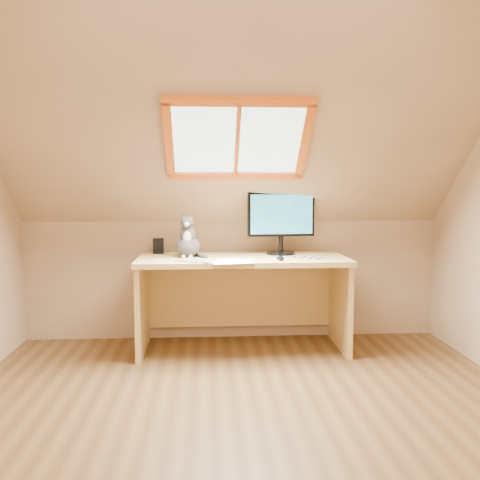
{
  "coord_description": "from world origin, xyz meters",
  "views": [
    {
      "loc": [
        -0.22,
        -2.77,
        1.29
      ],
      "look_at": [
        0.02,
        1.0,
        0.92
      ],
      "focal_mm": 40.0,
      "sensor_mm": 36.0,
      "label": 1
    }
  ],
  "objects": [
    {
      "name": "ground",
      "position": [
        0.0,
        0.0,
        0.0
      ],
      "size": [
        3.5,
        3.5,
        0.0
      ],
      "primitive_type": "plane",
      "color": "brown",
      "rests_on": "ground"
    },
    {
      "name": "room_shell",
      "position": [
        0.0,
        -0.09,
        1.43
      ],
      "size": [
        3.52,
        3.52,
        2.41
      ],
      "color": "tan",
      "rests_on": "ground"
    },
    {
      "name": "desk",
      "position": [
        0.06,
        1.45,
        0.52
      ],
      "size": [
        1.63,
        0.71,
        0.75
      ],
      "color": "#DDB769",
      "rests_on": "ground"
    },
    {
      "name": "monitor",
      "position": [
        0.38,
        1.51,
        1.04
      ],
      "size": [
        0.55,
        0.23,
        0.51
      ],
      "color": "black",
      "rests_on": "desk"
    },
    {
      "name": "cat",
      "position": [
        -0.37,
        1.39,
        0.87
      ],
      "size": [
        0.2,
        0.24,
        0.35
      ],
      "color": "#494441",
      "rests_on": "desk"
    },
    {
      "name": "desk_speaker",
      "position": [
        -0.62,
        1.63,
        0.81
      ],
      "size": [
        0.09,
        0.09,
        0.12
      ],
      "primitive_type": "cube",
      "rotation": [
        0.0,
        0.0,
        0.05
      ],
      "color": "black",
      "rests_on": "desk"
    },
    {
      "name": "graphics_tablet",
      "position": [
        -0.29,
        1.15,
        0.75
      ],
      "size": [
        0.31,
        0.27,
        0.01
      ],
      "primitive_type": "cube",
      "rotation": [
        0.0,
        0.0,
        -0.46
      ],
      "color": "#B2B2B7",
      "rests_on": "desk"
    },
    {
      "name": "mouse",
      "position": [
        0.33,
        1.15,
        0.76
      ],
      "size": [
        0.07,
        0.11,
        0.03
      ],
      "primitive_type": "ellipsoid",
      "rotation": [
        0.0,
        0.0,
        -0.13
      ],
      "color": "black",
      "rests_on": "desk"
    },
    {
      "name": "papers",
      "position": [
        0.03,
        1.12,
        0.75
      ],
      "size": [
        0.33,
        0.27,
        0.0
      ],
      "color": "white",
      "rests_on": "desk"
    },
    {
      "name": "cables",
      "position": [
        0.46,
        1.26,
        0.75
      ],
      "size": [
        0.51,
        0.26,
        0.01
      ],
      "color": "silver",
      "rests_on": "desk"
    }
  ]
}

